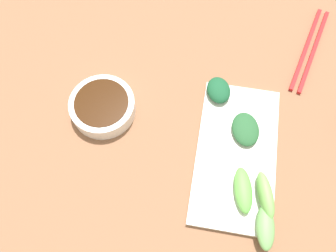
{
  "coord_description": "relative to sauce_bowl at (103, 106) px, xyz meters",
  "views": [
    {
      "loc": [
        0.04,
        -0.26,
        0.64
      ],
      "look_at": [
        -0.0,
        0.0,
        0.05
      ],
      "focal_mm": 37.18,
      "sensor_mm": 36.0,
      "label": 1
    }
  ],
  "objects": [
    {
      "name": "tabletop",
      "position": [
        0.14,
        -0.03,
        -0.03
      ],
      "size": [
        2.1,
        2.1,
        0.02
      ],
      "primitive_type": "cube",
      "color": "brown",
      "rests_on": "ground"
    },
    {
      "name": "broccoli_stalk_0",
      "position": [
        0.28,
        -0.12,
        0.0
      ],
      "size": [
        0.05,
        0.09,
        0.02
      ],
      "primitive_type": "ellipsoid",
      "rotation": [
        0.0,
        0.0,
        0.2
      ],
      "color": "#5FAE48",
      "rests_on": "serving_plate"
    },
    {
      "name": "broccoli_stalk_1",
      "position": [
        0.32,
        -0.12,
        0.01
      ],
      "size": [
        0.05,
        0.09,
        0.03
      ],
      "primitive_type": "ellipsoid",
      "rotation": [
        0.0,
        0.0,
        0.27
      ],
      "color": "#76B958",
      "rests_on": "serving_plate"
    },
    {
      "name": "sauce_bowl",
      "position": [
        0.0,
        0.0,
        0.0
      ],
      "size": [
        0.13,
        0.13,
        0.04
      ],
      "color": "white",
      "rests_on": "tabletop"
    },
    {
      "name": "broccoli_stalk_2",
      "position": [
        0.33,
        -0.18,
        0.0
      ],
      "size": [
        0.04,
        0.08,
        0.02
      ],
      "primitive_type": "ellipsoid",
      "rotation": [
        0.0,
        0.0,
        0.09
      ],
      "color": "#6BA75B",
      "rests_on": "serving_plate"
    },
    {
      "name": "chopsticks",
      "position": [
        0.4,
        0.22,
        -0.02
      ],
      "size": [
        0.08,
        0.23,
        0.01
      ],
      "rotation": [
        0.0,
        0.0,
        -0.26
      ],
      "color": "red",
      "rests_on": "tabletop"
    },
    {
      "name": "serving_plate",
      "position": [
        0.27,
        -0.05,
        -0.01
      ],
      "size": [
        0.15,
        0.29,
        0.01
      ],
      "primitive_type": "cube",
      "color": "white",
      "rests_on": "tabletop"
    },
    {
      "name": "broccoli_leafy_3",
      "position": [
        0.22,
        0.07,
        0.0
      ],
      "size": [
        0.06,
        0.07,
        0.02
      ],
      "primitive_type": "ellipsoid",
      "rotation": [
        0.0,
        0.0,
        0.32
      ],
      "color": "#185130",
      "rests_on": "serving_plate"
    },
    {
      "name": "broccoli_leafy_4",
      "position": [
        0.28,
        -0.0,
        0.0
      ],
      "size": [
        0.07,
        0.08,
        0.02
      ],
      "primitive_type": "ellipsoid",
      "rotation": [
        0.0,
        0.0,
        0.23
      ],
      "color": "#265931",
      "rests_on": "serving_plate"
    }
  ]
}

